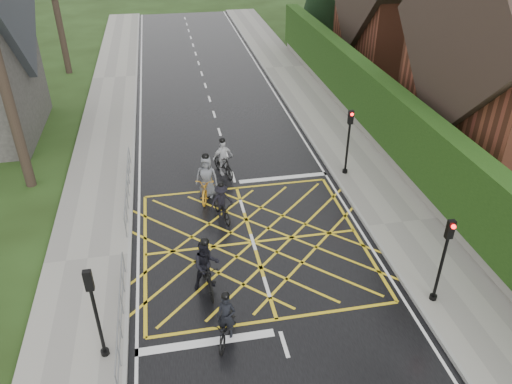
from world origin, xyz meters
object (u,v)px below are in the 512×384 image
object	(u,v)px
cyclist_front	(223,161)
cyclist_mid	(222,205)
cyclist_lead	(207,182)
cyclist_back	(207,270)
cyclist_rear	(227,324)

from	to	relation	value
cyclist_front	cyclist_mid	bearing A→B (deg)	-118.48
cyclist_mid	cyclist_lead	size ratio (longest dim) A/B	0.79
cyclist_back	cyclist_lead	world-z (taller)	cyclist_lead
cyclist_lead	cyclist_rear	bearing A→B (deg)	-76.59
cyclist_back	cyclist_mid	xyz separation A→B (m)	(1.02, 4.02, -0.17)
cyclist_rear	cyclist_mid	xyz separation A→B (m)	(0.68, 6.26, 0.04)
cyclist_rear	cyclist_mid	world-z (taller)	cyclist_rear
cyclist_rear	cyclist_mid	size ratio (longest dim) A/B	1.05
cyclist_mid	cyclist_front	size ratio (longest dim) A/B	0.92
cyclist_back	cyclist_front	bearing A→B (deg)	73.39
cyclist_back	cyclist_lead	size ratio (longest dim) A/B	0.92
cyclist_rear	cyclist_front	xyz separation A→B (m)	(1.20, 9.74, 0.13)
cyclist_front	cyclist_lead	distance (m)	2.00
cyclist_rear	cyclist_front	bearing A→B (deg)	104.12
cyclist_rear	cyclist_lead	distance (m)	7.97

